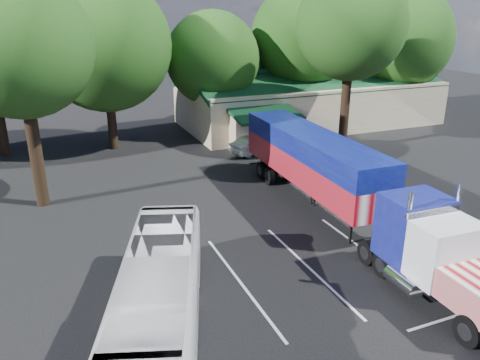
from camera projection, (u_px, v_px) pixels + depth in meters
name	position (u px, v px, depth m)	size (l,w,h in m)	color
ground	(253.00, 215.00, 25.47)	(120.00, 120.00, 0.00)	black
event_hall	(308.00, 101.00, 45.10)	(24.20, 14.12, 5.55)	beige
tree_row_c	(105.00, 45.00, 34.94)	(10.00, 10.00, 13.05)	black
tree_row_d	(213.00, 59.00, 39.82)	(8.00, 8.00, 10.60)	black
tree_row_e	(303.00, 38.00, 42.98)	(9.60, 9.60, 12.90)	black
tree_row_f	(398.00, 39.00, 45.65)	(10.40, 10.40, 13.00)	black
tree_near_left	(19.00, 45.00, 23.85)	(7.60, 7.60, 12.65)	black
tree_near_right	(351.00, 25.00, 33.73)	(8.00, 8.00, 13.50)	black
semi_truck	(336.00, 177.00, 24.16)	(3.58, 20.48, 4.27)	black
woman	(314.00, 192.00, 26.56)	(0.58, 0.38, 1.59)	black
bicycle	(277.00, 156.00, 34.25)	(0.55, 1.56, 0.82)	black
tour_bus	(159.00, 300.00, 15.50)	(2.50, 10.70, 2.98)	silver
silver_sedan	(257.00, 145.00, 36.13)	(1.48, 4.26, 1.40)	#AAADB2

